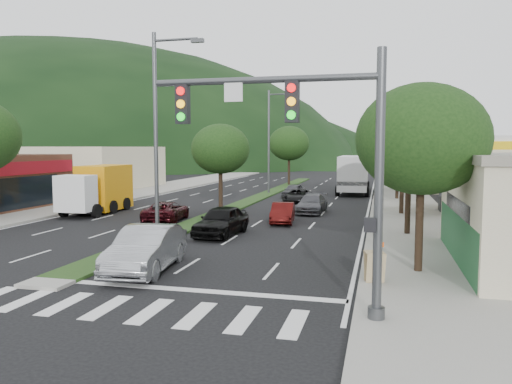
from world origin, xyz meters
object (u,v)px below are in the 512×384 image
(tree_r_e, at_px, (395,144))
(tree_r_d, at_px, (398,140))
(traffic_signal, at_px, (317,143))
(tree_r_c, at_px, (403,144))
(car_queue_c, at_px, (283,213))
(tree_med_far, at_px, (289,143))
(tree_r_a, at_px, (422,139))
(streetlight_near, at_px, (159,126))
(car_queue_a, at_px, (221,221))
(car_queue_b, at_px, (312,204))
(suv_maroon, at_px, (166,211))
(box_truck, at_px, (99,190))
(car_queue_d, at_px, (298,197))
(car_queue_e, at_px, (293,191))
(streetlight_mid, at_px, (271,136))
(tree_r_b, at_px, (410,137))
(tree_med_near, at_px, (220,149))
(a_frame_sign, at_px, (375,264))
(motorhome, at_px, (354,173))
(sedan_silver, at_px, (146,249))

(tree_r_e, bearing_deg, tree_r_d, -90.00)
(traffic_signal, bearing_deg, tree_r_c, 82.15)
(traffic_signal, height_order, car_queue_c, traffic_signal)
(tree_med_far, bearing_deg, tree_r_a, -73.30)
(streetlight_near, height_order, car_queue_a, streetlight_near)
(car_queue_c, bearing_deg, car_queue_b, 71.32)
(tree_med_far, height_order, car_queue_b, tree_med_far)
(tree_med_far, height_order, suv_maroon, tree_med_far)
(box_truck, bearing_deg, car_queue_d, -148.24)
(car_queue_a, relative_size, car_queue_e, 1.23)
(tree_r_e, distance_m, streetlight_near, 34.11)
(tree_r_a, bearing_deg, car_queue_a, 147.69)
(car_queue_a, relative_size, car_queue_c, 1.22)
(traffic_signal, xyz_separation_m, streetlight_mid, (-8.82, 34.54, 0.94))
(tree_r_d, relative_size, car_queue_c, 1.95)
(tree_r_a, height_order, suv_maroon, tree_r_a)
(car_queue_c, bearing_deg, tree_r_b, -28.93)
(tree_med_near, distance_m, tree_med_far, 26.01)
(car_queue_d, xyz_separation_m, car_queue_e, (-1.24, 5.00, 0.02))
(streetlight_mid, height_order, car_queue_b, streetlight_mid)
(tree_r_d, distance_m, tree_r_e, 10.00)
(streetlight_mid, bearing_deg, a_frame_sign, -71.59)
(tree_r_e, bearing_deg, car_queue_c, -105.69)
(box_truck, bearing_deg, tree_r_d, -148.91)
(car_queue_b, bearing_deg, car_queue_d, 111.26)
(tree_med_near, height_order, suv_maroon, tree_med_near)
(tree_med_far, xyz_separation_m, suv_maroon, (-2.15, -30.19, -4.39))
(car_queue_e, xyz_separation_m, motorhome, (5.03, 5.77, 1.34))
(tree_r_e, bearing_deg, motorhome, -133.66)
(streetlight_near, bearing_deg, tree_med_far, 90.33)
(streetlight_mid, distance_m, box_truck, 19.08)
(tree_r_e, bearing_deg, car_queue_d, -117.49)
(tree_med_far, xyz_separation_m, car_queue_d, (4.22, -18.96, -4.40))
(car_queue_d, relative_size, a_frame_sign, 3.19)
(traffic_signal, bearing_deg, tree_r_d, 84.62)
(tree_r_b, height_order, streetlight_mid, streetlight_mid)
(traffic_signal, height_order, box_truck, traffic_signal)
(streetlight_mid, relative_size, sedan_silver, 2.00)
(car_queue_e, relative_size, motorhome, 0.38)
(tree_r_a, xyz_separation_m, car_queue_b, (-5.99, 15.91, -4.19))
(tree_med_near, height_order, motorhome, tree_med_near)
(car_queue_e, relative_size, a_frame_sign, 2.68)
(motorhome, bearing_deg, tree_r_e, 45.31)
(tree_r_d, height_order, streetlight_mid, streetlight_mid)
(tree_r_c, xyz_separation_m, streetlight_near, (-11.79, -12.00, 0.84))
(traffic_signal, bearing_deg, a_frame_sign, 67.81)
(car_queue_d, relative_size, car_queue_e, 1.19)
(sedan_silver, distance_m, car_queue_b, 18.16)
(tree_r_d, height_order, tree_med_far, tree_r_d)
(streetlight_near, bearing_deg, tree_r_c, 45.49)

